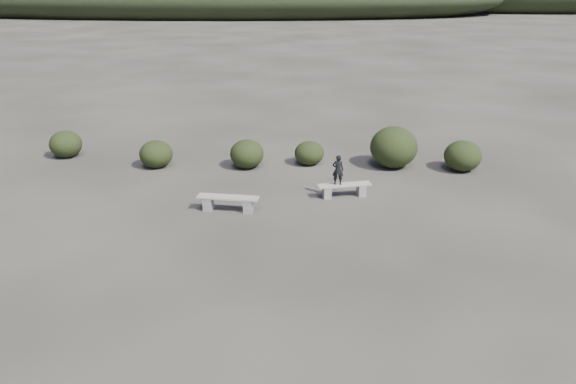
{
  "coord_description": "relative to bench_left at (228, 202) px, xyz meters",
  "views": [
    {
      "loc": [
        1.67,
        -10.12,
        6.45
      ],
      "look_at": [
        0.6,
        3.5,
        1.1
      ],
      "focal_mm": 35.0,
      "sensor_mm": 36.0,
      "label": 1
    }
  ],
  "objects": [
    {
      "name": "shrub_a",
      "position": [
        -3.24,
        3.72,
        0.21
      ],
      "size": [
        1.18,
        1.18,
        0.96
      ],
      "primitive_type": "ellipsoid",
      "color": "black",
      "rests_on": "ground"
    },
    {
      "name": "shrub_c",
      "position": [
        2.15,
        4.43,
        0.15
      ],
      "size": [
        1.06,
        1.06,
        0.85
      ],
      "primitive_type": "ellipsoid",
      "color": "black",
      "rests_on": "ground"
    },
    {
      "name": "bench_left",
      "position": [
        0.0,
        0.0,
        0.0
      ],
      "size": [
        1.81,
        0.49,
        0.45
      ],
      "rotation": [
        0.0,
        0.0,
        -0.07
      ],
      "color": "slate",
      "rests_on": "ground"
    },
    {
      "name": "ground",
      "position": [
        1.24,
        -4.67,
        -0.27
      ],
      "size": [
        1200.0,
        1200.0,
        0.0
      ],
      "primitive_type": "plane",
      "color": "#2C2822",
      "rests_on": "ground"
    },
    {
      "name": "shrub_e",
      "position": [
        7.49,
        4.18,
        0.26
      ],
      "size": [
        1.28,
        1.28,
        1.07
      ],
      "primitive_type": "ellipsoid",
      "color": "black",
      "rests_on": "ground"
    },
    {
      "name": "bench_right",
      "position": [
        3.36,
        1.37,
        -0.02
      ],
      "size": [
        1.69,
        0.77,
        0.41
      ],
      "rotation": [
        0.0,
        0.0,
        0.26
      ],
      "color": "slate",
      "rests_on": "ground"
    },
    {
      "name": "shrub_b",
      "position": [
        -0.02,
        3.89,
        0.24
      ],
      "size": [
        1.19,
        1.19,
        1.02
      ],
      "primitive_type": "ellipsoid",
      "color": "black",
      "rests_on": "ground"
    },
    {
      "name": "shrub_d",
      "position": [
        5.13,
        4.39,
        0.46
      ],
      "size": [
        1.67,
        1.67,
        1.46
      ],
      "primitive_type": "ellipsoid",
      "color": "black",
      "rests_on": "ground"
    },
    {
      "name": "shrub_f",
      "position": [
        -6.95,
        4.6,
        0.23
      ],
      "size": [
        1.18,
        1.18,
        1.0
      ],
      "primitive_type": "ellipsoid",
      "color": "black",
      "rests_on": "ground"
    },
    {
      "name": "seated_person",
      "position": [
        3.15,
        1.31,
        0.62
      ],
      "size": [
        0.35,
        0.23,
        0.95
      ],
      "primitive_type": "imported",
      "rotation": [
        0.0,
        0.0,
        3.13
      ],
      "color": "black",
      "rests_on": "bench_right"
    }
  ]
}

